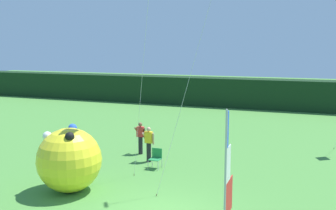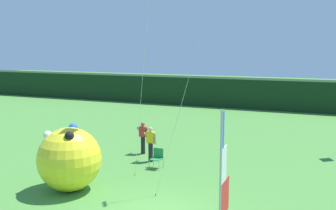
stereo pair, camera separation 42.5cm
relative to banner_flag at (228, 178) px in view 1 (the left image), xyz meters
name	(u,v)px [view 1 (the left image)]	position (x,y,z in m)	size (l,w,h in m)	color
distant_treeline	(260,93)	(-2.38, 24.81, -0.54)	(80.00, 2.40, 2.59)	black
banner_flag	(228,178)	(0.00, 0.00, 0.00)	(0.06, 1.03, 3.83)	#B7B7BC
person_near_banner	(149,143)	(-5.09, 6.24, -0.93)	(0.55, 0.48, 1.69)	black
person_mid_field	(140,137)	(-6.03, 7.34, -0.96)	(0.55, 0.48, 1.65)	black
inflatable_balloon	(69,160)	(-6.39, 1.67, -0.61)	(2.44, 2.44, 2.52)	yellow
folding_chair	(156,157)	(-4.41, 5.46, -1.32)	(0.51, 0.51, 0.89)	#BCBCC1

